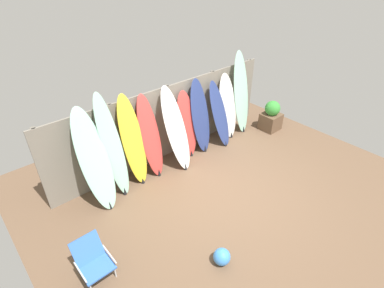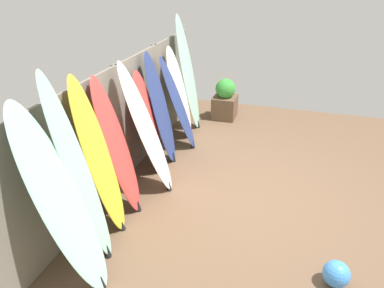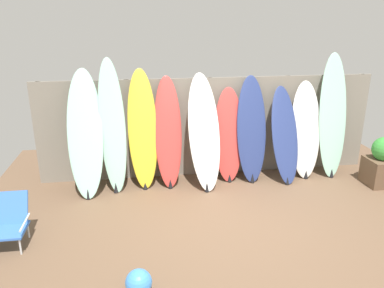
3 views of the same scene
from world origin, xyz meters
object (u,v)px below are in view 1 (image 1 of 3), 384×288
surfboard_seafoam_1 (112,147)px  surfboard_red_5 (187,125)px  planter_box (271,116)px  surfboard_seafoam_0 (95,161)px  surfboard_white_8 (228,107)px  beach_chair (92,259)px  surfboard_white_4 (176,130)px  surfboard_red_3 (150,137)px  surfboard_navy_7 (220,115)px  surfboard_yellow_2 (133,141)px  surfboard_navy_6 (200,117)px  surfboard_seafoam_9 (241,94)px  beach_ball (222,257)px

surfboard_seafoam_1 → surfboard_red_5: bearing=2.0°
planter_box → surfboard_seafoam_0: bearing=174.5°
surfboard_red_5 → surfboard_white_8: 1.41m
surfboard_red_5 → beach_chair: bearing=-154.4°
beach_chair → surfboard_white_4: bearing=50.9°
surfboard_red_3 → surfboard_navy_7: (2.05, -0.12, -0.11)m
surfboard_seafoam_0 → beach_chair: size_ratio=3.21×
surfboard_yellow_2 → surfboard_navy_7: (2.48, -0.13, -0.18)m
surfboard_seafoam_0 → surfboard_white_8: surfboard_seafoam_0 is taller
surfboard_seafoam_0 → surfboard_navy_6: surfboard_seafoam_0 is taller
surfboard_seafoam_1 → planter_box: (4.58, -0.57, -0.68)m
surfboard_red_3 → surfboard_white_8: (2.49, 0.01, -0.07)m
surfboard_red_3 → beach_chair: bearing=-145.1°
beach_chair → surfboard_navy_7: bearing=43.1°
surfboard_navy_6 → surfboard_white_8: size_ratio=1.07×
surfboard_navy_7 → surfboard_seafoam_9: (0.92, 0.11, 0.28)m
surfboard_seafoam_1 → planter_box: bearing=-7.1°
surfboard_red_5 → surfboard_navy_7: size_ratio=1.00×
surfboard_white_8 → beach_chair: surfboard_white_8 is taller
surfboard_seafoam_9 → surfboard_red_3: bearing=179.9°
surfboard_white_4 → surfboard_red_5: bearing=21.0°
beach_chair → surfboard_white_8: bearing=42.9°
surfboard_seafoam_1 → beach_ball: size_ratio=7.68×
surfboard_seafoam_1 → surfboard_navy_6: size_ratio=1.18×
surfboard_seafoam_9 → beach_ball: 4.59m
surfboard_red_3 → beach_ball: 2.93m
surfboard_red_5 → beach_chair: (-3.29, -1.58, -0.49)m
surfboard_seafoam_0 → surfboard_red_3: (1.35, 0.12, -0.07)m
surfboard_yellow_2 → surfboard_red_3: bearing=-1.7°
surfboard_navy_7 → beach_ball: surfboard_navy_7 is taller
surfboard_seafoam_0 → surfboard_yellow_2: size_ratio=1.01×
surfboard_seafoam_0 → surfboard_red_3: bearing=5.2°
planter_box → surfboard_seafoam_1: bearing=172.9°
surfboard_yellow_2 → beach_chair: size_ratio=3.17×
surfboard_red_3 → surfboard_red_5: surfboard_red_3 is taller
surfboard_seafoam_0 → surfboard_navy_6: (2.82, 0.10, -0.09)m
surfboard_seafoam_0 → beach_chair: surfboard_seafoam_0 is taller
surfboard_navy_7 → surfboard_white_8: size_ratio=0.96×
surfboard_yellow_2 → surfboard_white_8: (2.91, -0.00, -0.14)m
surfboard_yellow_2 → surfboard_red_3: surfboard_yellow_2 is taller
surfboard_red_3 → beach_ball: bearing=-101.7°
surfboard_seafoam_1 → planter_box: size_ratio=2.54×
surfboard_yellow_2 → surfboard_white_4: surfboard_yellow_2 is taller
surfboard_red_5 → surfboard_white_8: surfboard_white_8 is taller
surfboard_red_5 → planter_box: size_ratio=1.92×
beach_chair → surfboard_red_3: bearing=59.5°
surfboard_white_8 → surfboard_seafoam_9: surfboard_seafoam_9 is taller
surfboard_seafoam_1 → beach_ball: 2.91m
surfboard_seafoam_9 → beach_ball: surfboard_seafoam_9 is taller
surfboard_seafoam_1 → surfboard_seafoam_0: bearing=-169.1°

